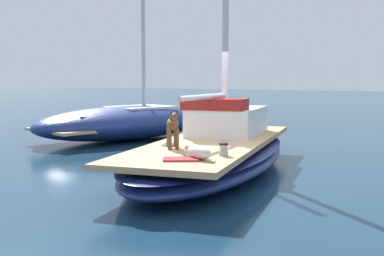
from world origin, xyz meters
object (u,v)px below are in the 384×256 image
object	(u,v)px
moored_boat_port_side	(128,121)
deck_towel	(181,159)
coiled_rope	(170,144)
sailboat_main	(213,156)
deck_winch	(224,150)
dog_white	(198,152)
dog_brown	(173,125)

from	to	relation	value
moored_boat_port_side	deck_towel	bearing A→B (deg)	-51.21
deck_towel	moored_boat_port_side	world-z (taller)	moored_boat_port_side
coiled_rope	deck_towel	size ratio (longest dim) A/B	0.58
sailboat_main	deck_winch	size ratio (longest dim) A/B	35.63
sailboat_main	deck_towel	world-z (taller)	deck_towel
deck_winch	coiled_rope	world-z (taller)	deck_winch
dog_white	deck_towel	size ratio (longest dim) A/B	1.46
sailboat_main	moored_boat_port_side	distance (m)	6.03
sailboat_main	coiled_rope	xyz separation A→B (m)	(-0.44, -1.05, 0.35)
coiled_rope	moored_boat_port_side	world-z (taller)	moored_boat_port_side
deck_winch	moored_boat_port_side	xyz separation A→B (m)	(-5.52, 5.62, -0.20)
moored_boat_port_side	dog_white	bearing A→B (deg)	-49.08
dog_brown	coiled_rope	distance (m)	0.57
deck_winch	deck_towel	distance (m)	0.84
deck_towel	moored_boat_port_side	distance (m)	8.14
dog_brown	coiled_rope	size ratio (longest dim) A/B	2.59
deck_towel	moored_boat_port_side	xyz separation A→B (m)	(-5.10, 6.34, -0.12)
deck_winch	sailboat_main	bearing A→B (deg)	118.28
dog_white	deck_winch	size ratio (longest dim) A/B	3.90
dog_white	coiled_rope	world-z (taller)	dog_white
sailboat_main	deck_towel	xyz separation A→B (m)	(0.50, -2.44, 0.34)
dog_white	moored_boat_port_side	distance (m)	8.07
deck_winch	deck_towel	xyz separation A→B (m)	(-0.43, -0.72, -0.08)
sailboat_main	dog_white	size ratio (longest dim) A/B	9.14
sailboat_main	deck_towel	distance (m)	2.52
coiled_rope	dog_white	bearing A→B (deg)	-45.39
sailboat_main	dog_brown	bearing A→B (deg)	-98.47
dog_brown	dog_white	bearing A→B (deg)	-42.61
dog_white	sailboat_main	bearing A→B (deg)	107.33
sailboat_main	coiled_rope	bearing A→B (deg)	-112.79
sailboat_main	moored_boat_port_side	size ratio (longest dim) A/B	0.97
coiled_rope	moored_boat_port_side	bearing A→B (deg)	130.00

